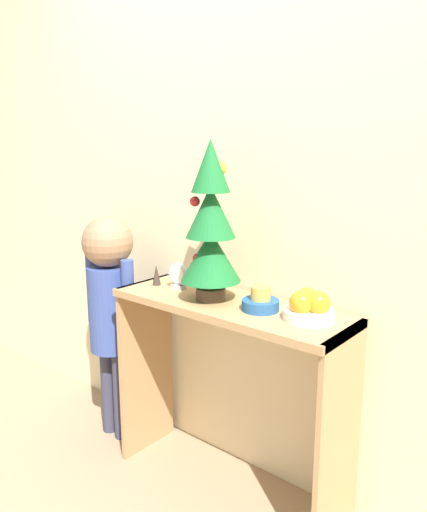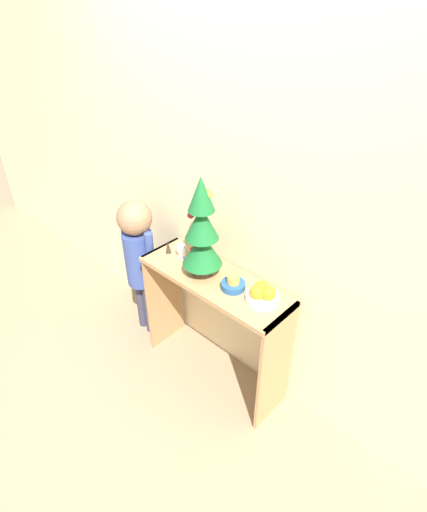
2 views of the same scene
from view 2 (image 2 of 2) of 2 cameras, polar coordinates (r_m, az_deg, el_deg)
ground_plane at (r=2.82m, az=-2.41°, el=-17.92°), size 12.00×12.00×0.00m
back_wall at (r=2.24m, az=3.88°, el=8.42°), size 7.00×0.05×2.50m
console_table at (r=2.46m, az=0.08°, el=-7.00°), size 0.98×0.34×0.81m
mini_tree at (r=2.20m, az=-1.69°, el=3.56°), size 0.23×0.23×0.61m
fruit_bowl at (r=2.16m, az=7.00°, el=-5.40°), size 0.18×0.18×0.10m
singing_bowl at (r=2.23m, az=2.83°, el=-3.98°), size 0.14×0.14×0.09m
desk_clock at (r=2.46m, az=-4.51°, el=0.68°), size 0.09×0.04×0.11m
figurine at (r=2.54m, az=-6.50°, el=1.33°), size 0.04×0.04×0.09m
child_figure at (r=2.79m, az=-10.67°, el=0.78°), size 0.32×0.23×1.09m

